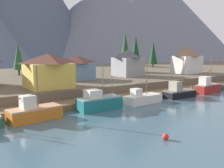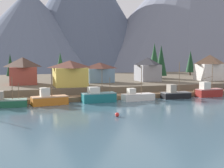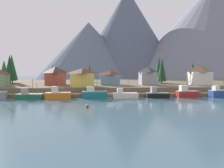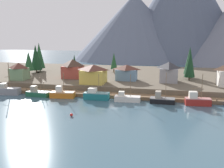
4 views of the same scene
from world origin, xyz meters
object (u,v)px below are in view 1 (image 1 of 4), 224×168
Objects in this scene: fishing_boat_white at (142,98)px; fishing_boat_orange at (34,112)px; fishing_boat_black at (179,92)px; house_white at (187,59)px; conifer_mid_right at (18,56)px; fishing_boat_teal at (98,102)px; fishing_boat_red at (207,87)px; conifer_centre at (153,53)px; channel_buoy at (166,137)px; house_yellow at (48,70)px; house_grey at (128,62)px; conifer_back_right at (125,50)px; conifer_back_left at (136,53)px; house_blue at (77,67)px.

fishing_boat_orange is at bearing 176.53° from fishing_boat_white.
fishing_boat_black reaches higher than fishing_boat_orange.
house_white is 0.93× the size of conifer_mid_right.
fishing_boat_teal is 27.57m from fishing_boat_red.
channel_buoy is (-47.52, -53.52, -7.38)m from conifer_centre.
house_white is (20.47, 15.52, 5.37)m from fishing_boat_black.
house_yellow is (6.27, 11.15, 4.56)m from fishing_boat_orange.
house_grey is at bearing 24.91° from fishing_boat_orange.
conifer_back_right is 20.46m from conifer_centre.
fishing_boat_orange is 0.93× the size of house_white.
house_yellow reaches higher than fishing_boat_orange.
conifer_back_left is 50.07m from channel_buoy.
house_white reaches higher than house_grey.
conifer_back_left reaches higher than fishing_boat_teal.
conifer_mid_right reaches higher than fishing_boat_white.
house_grey is at bearing 58.49° from channel_buoy.
conifer_centre is (7.45, 22.18, 1.31)m from house_white.
house_grey is at bearing -144.35° from conifer_centre.
fishing_boat_black is 1.00× the size of fishing_boat_red.
fishing_boat_orange is 0.97× the size of fishing_boat_white.
fishing_boat_black is 1.06× the size of house_white.
channel_buoy is (-6.77, -34.63, -4.96)m from house_blue.
conifer_back_left reaches higher than house_grey.
house_grey is (20.14, 18.92, 4.75)m from fishing_boat_teal.
house_blue is at bearing -64.22° from conifer_mid_right.
conifer_mid_right reaches higher than fishing_boat_black.
conifer_back_left reaches higher than house_yellow.
conifer_mid_right reaches higher than house_white.
conifer_mid_right reaches higher than fishing_boat_orange.
conifer_back_right is (-0.01, 29.74, 7.66)m from fishing_boat_red.
fishing_boat_teal is 0.69× the size of conifer_back_left.
fishing_boat_teal is 15.83m from channel_buoy.
channel_buoy is (-40.07, -31.34, -6.07)m from house_white.
house_blue is 0.70× the size of conifer_back_left.
conifer_centre is at bearing 48.40° from channel_buoy.
fishing_boat_teal is at bearing -106.66° from house_blue.
fishing_boat_teal is 28.04m from house_grey.
fishing_boat_teal is 60.16m from conifer_centre.
channel_buoy is (2.90, -26.61, -5.33)m from house_yellow.
conifer_mid_right is (-21.19, 36.13, 6.45)m from fishing_boat_black.
conifer_mid_right is (-22.85, 17.26, 1.50)m from house_grey.
fishing_boat_teal is 12.39m from house_yellow.
conifer_back_right is at bearing 87.93° from conifer_back_left.
house_white reaches higher than house_yellow.
house_white is 18.43m from conifer_back_right.
fishing_boat_orange is 17.99m from channel_buoy.
channel_buoy is at bearing -122.17° from conifer_back_right.
house_yellow is (-13.02, 10.96, 4.79)m from fishing_boat_white.
conifer_centre is at bearing 35.65° from house_grey.
fishing_boat_black is 9.10m from fishing_boat_red.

